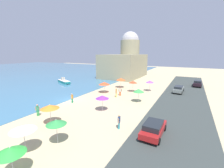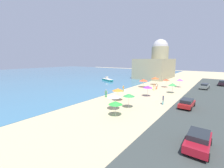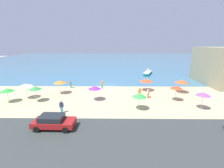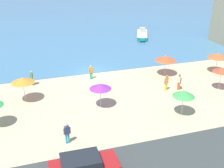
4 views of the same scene
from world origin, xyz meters
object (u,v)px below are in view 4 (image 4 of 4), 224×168
bather_0 (179,81)px  bather_1 (91,71)px  beach_umbrella_8 (222,70)px  beach_umbrella_9 (218,55)px  beach_umbrella_0 (166,58)px  beach_umbrella_1 (184,93)px  bather_4 (32,77)px  beach_umbrella_7 (100,86)px  bather_2 (67,132)px  skiff_nearshore (142,35)px  parked_car_0 (83,166)px  bather_3 (166,82)px  beach_umbrella_3 (23,80)px

bather_0 → bather_1: 9.49m
beach_umbrella_8 → beach_umbrella_9: 4.79m
beach_umbrella_0 → beach_umbrella_1: beach_umbrella_1 is taller
beach_umbrella_9 → bather_0: beach_umbrella_9 is taller
beach_umbrella_1 → bather_0: 5.14m
beach_umbrella_8 → bather_4: size_ratio=1.54×
beach_umbrella_0 → beach_umbrella_9: beach_umbrella_9 is taller
beach_umbrella_7 → bather_2: beach_umbrella_7 is taller
beach_umbrella_8 → bather_0: beach_umbrella_8 is taller
bather_4 → skiff_nearshore: bearing=37.4°
beach_umbrella_1 → beach_umbrella_8: 6.97m
bather_1 → parked_car_0: size_ratio=0.38×
bather_0 → beach_umbrella_7: bearing=-172.4°
beach_umbrella_7 → beach_umbrella_9: size_ratio=0.98×
beach_umbrella_9 → bather_4: beach_umbrella_9 is taller
bather_2 → bather_4: 11.31m
beach_umbrella_9 → bather_0: 7.15m
beach_umbrella_0 → beach_umbrella_7: beach_umbrella_0 is taller
bather_4 → bather_1: bearing=-2.4°
bather_0 → bather_2: bearing=-155.4°
parked_car_0 → skiff_nearshore: (16.05, 28.87, -0.36)m
beach_umbrella_0 → bather_3: 4.22m
beach_umbrella_7 → bather_1: beach_umbrella_7 is taller
bather_2 → bather_1: bearing=68.2°
beach_umbrella_7 → bather_1: bearing=84.3°
beach_umbrella_1 → bather_3: 4.93m
beach_umbrella_8 → beach_umbrella_9: size_ratio=1.02×
beach_umbrella_3 → beach_umbrella_9: size_ratio=1.01×
beach_umbrella_8 → bather_1: size_ratio=1.53×
beach_umbrella_8 → bather_3: beach_umbrella_8 is taller
bather_1 → bather_2: 11.71m
bather_0 → skiff_nearshore: bather_0 is taller
beach_umbrella_0 → bather_4: bearing=173.6°
beach_umbrella_7 → beach_umbrella_1: bearing=-28.0°
beach_umbrella_8 → parked_car_0: beach_umbrella_8 is taller
beach_umbrella_3 → parked_car_0: 11.81m
beach_umbrella_0 → beach_umbrella_3: beach_umbrella_3 is taller
bather_4 → skiff_nearshore: (18.39, 14.04, -0.45)m
beach_umbrella_1 → bather_0: size_ratio=1.41×
bather_3 → bather_4: (-12.86, 5.32, -0.05)m
bather_0 → parked_car_0: 15.04m
beach_umbrella_0 → beach_umbrella_3: size_ratio=0.97×
bather_0 → bather_3: bearing=170.9°
beach_umbrella_9 → bather_3: size_ratio=1.44×
beach_umbrella_7 → beach_umbrella_9: 15.51m
bather_2 → beach_umbrella_1: bearing=6.3°
parked_car_0 → beach_umbrella_1: bearing=26.5°
bather_1 → bather_2: bather_2 is taller
beach_umbrella_9 → skiff_nearshore: bearing=97.6°
bather_0 → bather_4: (-14.18, 5.53, -0.06)m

